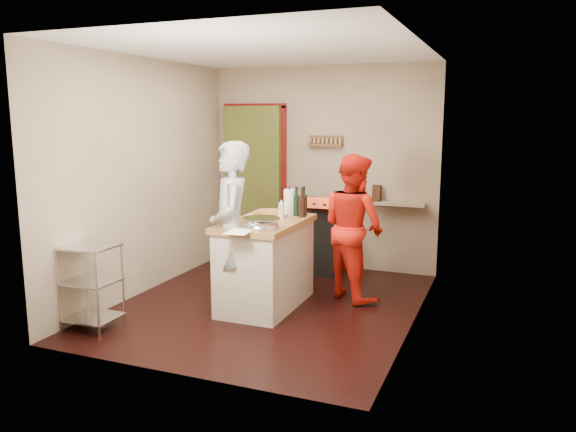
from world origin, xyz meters
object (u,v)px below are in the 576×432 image
object	(u,v)px
stove	(317,237)
wire_shelving	(91,282)
person_red	(353,227)
person_stripe	(231,230)
island	(266,261)

from	to	relation	value
stove	wire_shelving	size ratio (longest dim) A/B	1.26
person_red	wire_shelving	bearing A→B (deg)	76.73
stove	wire_shelving	distance (m)	2.94
stove	person_red	size ratio (longest dim) A/B	0.64
person_stripe	person_red	world-z (taller)	person_stripe
stove	person_red	bearing A→B (deg)	-50.45
island	person_stripe	world-z (taller)	person_stripe
stove	island	size ratio (longest dim) A/B	0.73
wire_shelving	person_stripe	bearing A→B (deg)	37.12
stove	wire_shelving	world-z (taller)	stove
wire_shelving	island	size ratio (longest dim) A/B	0.58
wire_shelving	stove	bearing A→B (deg)	63.15
person_red	stove	bearing A→B (deg)	-15.12
wire_shelving	person_stripe	world-z (taller)	person_stripe
island	stove	bearing A→B (deg)	87.54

